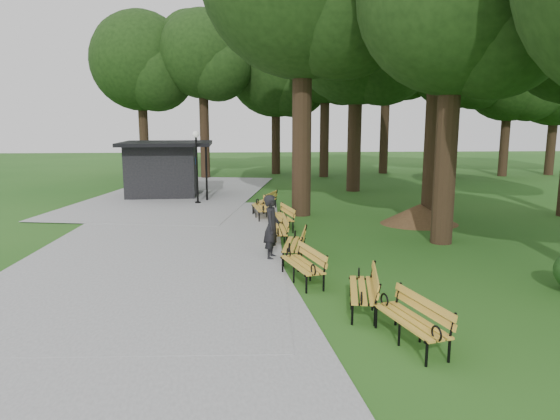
{
  "coord_description": "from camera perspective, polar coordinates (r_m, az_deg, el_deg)",
  "views": [
    {
      "loc": [
        -1.07,
        -13.11,
        3.99
      ],
      "look_at": [
        -0.08,
        2.92,
        1.1
      ],
      "focal_mm": 32.23,
      "sensor_mm": 36.0,
      "label": 1
    }
  ],
  "objects": [
    {
      "name": "path",
      "position": [
        16.84,
        -13.48,
        -3.68
      ],
      "size": [
        12.0,
        38.0,
        0.06
      ],
      "primitive_type": "cube",
      "color": "gray",
      "rests_on": "ground"
    },
    {
      "name": "dirt_mound",
      "position": [
        20.22,
        15.53,
        -0.42
      ],
      "size": [
        2.52,
        2.52,
        0.78
      ],
      "primitive_type": "cone",
      "color": "#47301C",
      "rests_on": "ground"
    },
    {
      "name": "person",
      "position": [
        14.48,
        -0.95,
        -1.96
      ],
      "size": [
        0.59,
        0.76,
        1.88
      ],
      "primitive_type": "imported",
      "rotation": [
        0.0,
        0.0,
        1.35
      ],
      "color": "black",
      "rests_on": "ground"
    },
    {
      "name": "bench_4",
      "position": [
        16.43,
        -0.27,
        -2.27
      ],
      "size": [
        0.68,
        1.91,
        0.88
      ],
      "primitive_type": null,
      "rotation": [
        0.0,
        0.0,
        -1.55
      ],
      "color": "gold",
      "rests_on": "ground"
    },
    {
      "name": "ground",
      "position": [
        13.74,
        1.09,
        -6.67
      ],
      "size": [
        100.0,
        100.0,
        0.0
      ],
      "primitive_type": "plane",
      "color": "#1F4E16",
      "rests_on": "ground"
    },
    {
      "name": "bench_3",
      "position": [
        14.52,
        1.6,
        -3.95
      ],
      "size": [
        0.98,
        1.99,
        0.88
      ],
      "primitive_type": null,
      "rotation": [
        0.0,
        0.0,
        -1.76
      ],
      "color": "gold",
      "rests_on": "ground"
    },
    {
      "name": "lamp_post",
      "position": [
        24.23,
        -9.47,
        6.48
      ],
      "size": [
        0.32,
        0.32,
        3.49
      ],
      "color": "black",
      "rests_on": "ground"
    },
    {
      "name": "bench_6",
      "position": [
        20.53,
        -2.15,
        0.24
      ],
      "size": [
        0.9,
        1.97,
        0.88
      ],
      "primitive_type": null,
      "rotation": [
        0.0,
        0.0,
        -1.43
      ],
      "color": "gold",
      "rests_on": "ground"
    },
    {
      "name": "kiosk",
      "position": [
        27.27,
        -13.2,
        4.55
      ],
      "size": [
        4.72,
        4.15,
        2.87
      ],
      "primitive_type": null,
      "rotation": [
        0.0,
        0.0,
        0.04
      ],
      "color": "black",
      "rests_on": "ground"
    },
    {
      "name": "bench_7",
      "position": [
        22.17,
        -1.69,
        0.98
      ],
      "size": [
        1.27,
        2.0,
        0.88
      ],
      "primitive_type": null,
      "rotation": [
        0.0,
        0.0,
        -1.93
      ],
      "color": "gold",
      "rests_on": "ground"
    },
    {
      "name": "bench_5",
      "position": [
        18.56,
        0.09,
        -0.82
      ],
      "size": [
        1.03,
        1.99,
        0.88
      ],
      "primitive_type": null,
      "rotation": [
        0.0,
        0.0,
        -1.36
      ],
      "color": "gold",
      "rests_on": "ground"
    },
    {
      "name": "lawn_tree_1",
      "position": [
        20.5,
        17.58,
        20.19
      ],
      "size": [
        5.33,
        5.33,
        10.44
      ],
      "color": "black",
      "rests_on": "ground"
    },
    {
      "name": "lawn_tree_4",
      "position": [
        28.96,
        8.72,
        18.78
      ],
      "size": [
        7.29,
        7.29,
        12.06
      ],
      "color": "black",
      "rests_on": "ground"
    },
    {
      "name": "bench_1",
      "position": [
        10.88,
        9.33,
        -8.97
      ],
      "size": [
        0.98,
        1.99,
        0.88
      ],
      "primitive_type": null,
      "rotation": [
        0.0,
        0.0,
        -1.76
      ],
      "color": "gold",
      "rests_on": "ground"
    },
    {
      "name": "bench_0",
      "position": [
        9.5,
        14.58,
        -12.07
      ],
      "size": [
        1.12,
        2.0,
        0.88
      ],
      "primitive_type": null,
      "rotation": [
        0.0,
        0.0,
        -1.3
      ],
      "color": "gold",
      "rests_on": "ground"
    },
    {
      "name": "bench_2",
      "position": [
        12.55,
        2.52,
        -6.23
      ],
      "size": [
        1.14,
        2.0,
        0.88
      ],
      "primitive_type": null,
      "rotation": [
        0.0,
        0.0,
        -1.29
      ],
      "color": "gold",
      "rests_on": "ground"
    },
    {
      "name": "tree_backdrop",
      "position": [
        37.18,
        8.13,
        16.65
      ],
      "size": [
        36.47,
        9.73,
        16.46
      ],
      "primitive_type": null,
      "color": "black",
      "rests_on": "ground"
    }
  ]
}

